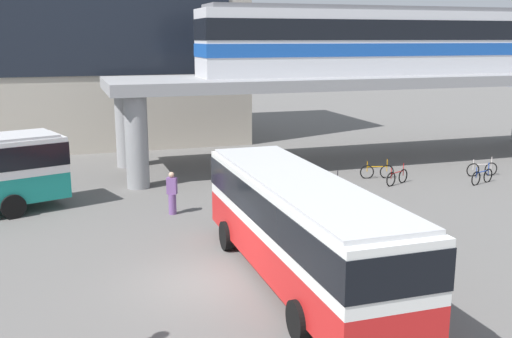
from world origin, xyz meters
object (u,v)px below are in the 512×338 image
Objects in this scene: bicycle_orange at (377,172)px; bus_main at (299,220)px; pedestrian_at_kerb at (172,194)px; bicycle_green at (265,193)px; bicycle_red at (397,177)px; bicycle_black at (327,184)px; bicycle_blue at (482,177)px; train at (374,40)px; bicycle_silver at (482,169)px.

bus_main is at bearing -128.50° from bicycle_orange.
bicycle_green is at bearing 9.68° from pedestrian_at_kerb.
bicycle_red is 0.94× the size of bicycle_black.
bus_main is 14.60m from bicycle_orange.
bicycle_black is (-3.96, -0.23, 0.00)m from bicycle_red.
pedestrian_at_kerb is (-11.58, -1.58, 0.49)m from bicycle_red.
bus_main reaches higher than bicycle_black.
bicycle_blue is 5.17m from bicycle_orange.
train reaches higher than bicycle_blue.
bus_main reaches higher than bicycle_red.
train is 8.28m from bicycle_orange.
bicycle_blue is at bearing -31.21° from bicycle_orange.
bicycle_red is 0.96× the size of bicycle_blue.
pedestrian_at_kerb reaches higher than bicycle_orange.
bicycle_blue is (2.43, -7.15, -6.67)m from train.
bicycle_red is at bearing 163.69° from bicycle_blue.
bus_main reaches higher than bicycle_blue.
train reaches higher than bicycle_orange.
bicycle_red is 5.27m from bicycle_silver.
bicycle_red is 3.97m from bicycle_black.
bicycle_green and bicycle_orange have the same top height.
bicycle_black is 9.24m from bicycle_silver.
bicycle_green is 0.97× the size of bicycle_silver.
bicycle_silver is at bearing 6.14° from pedestrian_at_kerb.
bicycle_green is (2.06, 9.03, -1.63)m from bus_main.
bus_main is at bearing -102.85° from bicycle_green.
bicycle_orange is at bearing -113.99° from train.
bus_main is at bearing -124.85° from train.
train is 1.86× the size of bus_main.
bus_main is 6.35× the size of bicycle_green.
bicycle_black is 0.98× the size of pedestrian_at_kerb.
bicycle_black is at bearing 173.12° from bicycle_blue.
bicycle_blue is 8.14m from bicycle_black.
bicycle_blue is 0.98× the size of bicycle_orange.
train is 10.71m from bicycle_black.
bus_main is 9.41m from bicycle_green.
bus_main is 6.69× the size of bicycle_red.
bicycle_orange is 0.98× the size of pedestrian_at_kerb.
bicycle_red is at bearing 6.63° from bicycle_green.
pedestrian_at_kerb reaches higher than bicycle_black.
bicycle_red is at bearing 3.34° from bicycle_black.
pedestrian_at_kerb is (-7.62, -1.35, 0.49)m from bicycle_black.
bicycle_red is 1.50m from bicycle_orange.
pedestrian_at_kerb is at bearing -150.43° from train.
bicycle_red is at bearing -105.85° from train.
bicycle_green is (-3.31, -0.61, 0.00)m from bicycle_black.
bicycle_blue is at bearing -128.49° from bicycle_silver.
pedestrian_at_kerb is at bearing -172.23° from bicycle_red.
bus_main reaches higher than bicycle_silver.
bicycle_red is 7.32m from bicycle_green.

